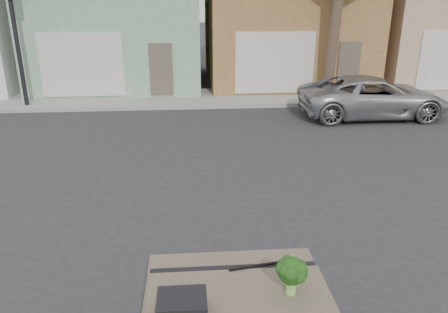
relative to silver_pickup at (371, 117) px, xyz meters
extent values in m
plane|color=#303033|center=(-5.84, -7.51, 0.00)|extent=(120.00, 120.00, 0.00)
cube|color=gray|center=(-5.84, 2.99, 0.07)|extent=(40.00, 3.00, 0.15)
imported|color=#A2A4A9|center=(0.00, 0.00, 0.00)|extent=(5.05, 2.36, 1.40)
cube|color=black|center=(-12.34, 1.99, 2.55)|extent=(0.40, 0.40, 5.10)
cube|color=black|center=(-6.42, -10.86, 1.22)|extent=(0.48, 0.38, 0.20)
cube|color=black|center=(-5.56, -10.13, 1.13)|extent=(0.69, 0.15, 0.02)
cube|color=#183B10|center=(-5.30, -10.62, 1.33)|extent=(0.49, 0.49, 0.43)
camera|label=1|loc=(-6.29, -14.31, 4.05)|focal=35.00mm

